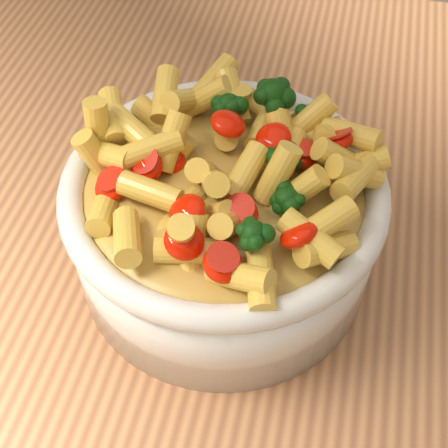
# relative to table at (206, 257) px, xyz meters

# --- Properties ---
(table) EXTENTS (1.20, 0.80, 0.90)m
(table) POSITION_rel_table_xyz_m (0.00, 0.00, 0.00)
(table) COLOR tan
(table) RESTS_ON ground
(serving_bowl) EXTENTS (0.25, 0.25, 0.11)m
(serving_bowl) POSITION_rel_table_xyz_m (0.04, -0.08, 0.16)
(serving_bowl) COLOR silver
(serving_bowl) RESTS_ON table
(pasta_salad) EXTENTS (0.20, 0.20, 0.04)m
(pasta_salad) POSITION_rel_table_xyz_m (0.04, -0.08, 0.22)
(pasta_salad) COLOR #F2B44C
(pasta_salad) RESTS_ON serving_bowl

